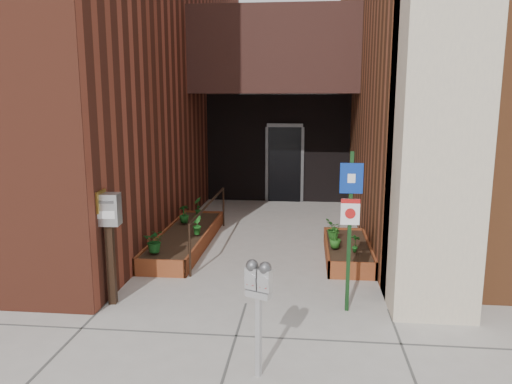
# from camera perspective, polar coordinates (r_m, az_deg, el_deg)

# --- Properties ---
(ground) EXTENTS (80.00, 80.00, 0.00)m
(ground) POSITION_cam_1_polar(r_m,az_deg,el_deg) (7.33, -1.16, -12.63)
(ground) COLOR #9E9991
(ground) RESTS_ON ground
(architecture) EXTENTS (20.00, 14.60, 10.00)m
(architecture) POSITION_cam_1_polar(r_m,az_deg,el_deg) (13.77, 1.71, 19.41)
(architecture) COLOR maroon
(architecture) RESTS_ON ground
(planter_left) EXTENTS (0.90, 3.60, 0.30)m
(planter_left) POSITION_cam_1_polar(r_m,az_deg,el_deg) (10.07, -8.07, -5.36)
(planter_left) COLOR brown
(planter_left) RESTS_ON ground
(planter_right) EXTENTS (0.80, 2.20, 0.30)m
(planter_right) POSITION_cam_1_polar(r_m,az_deg,el_deg) (9.33, 10.41, -6.73)
(planter_right) COLOR brown
(planter_right) RESTS_ON ground
(handrail) EXTENTS (0.04, 3.34, 0.90)m
(handrail) POSITION_cam_1_polar(r_m,az_deg,el_deg) (9.76, -5.38, -2.09)
(handrail) COLOR black
(handrail) RESTS_ON ground
(parking_meter) EXTENTS (0.30, 0.20, 1.28)m
(parking_meter) POSITION_cam_1_polar(r_m,az_deg,el_deg) (5.21, 0.29, -10.87)
(parking_meter) COLOR #B6B6B8
(parking_meter) RESTS_ON ground
(sign_post) EXTENTS (0.30, 0.07, 2.22)m
(sign_post) POSITION_cam_1_polar(r_m,az_deg,el_deg) (6.79, 10.70, -2.61)
(sign_post) COLOR #123415
(sign_post) RESTS_ON ground
(payment_dropbox) EXTENTS (0.34, 0.27, 1.61)m
(payment_dropbox) POSITION_cam_1_polar(r_m,az_deg,el_deg) (7.26, -16.46, -3.64)
(payment_dropbox) COLOR black
(payment_dropbox) RESTS_ON ground
(shrub_left_a) EXTENTS (0.40, 0.40, 0.41)m
(shrub_left_a) POSITION_cam_1_polar(r_m,az_deg,el_deg) (8.72, -11.46, -5.48)
(shrub_left_a) COLOR #195A1E
(shrub_left_a) RESTS_ON planter_left
(shrub_left_b) EXTENTS (0.29, 0.29, 0.37)m
(shrub_left_b) POSITION_cam_1_polar(r_m,az_deg,el_deg) (9.73, -6.82, -3.75)
(shrub_left_b) COLOR #1C621D
(shrub_left_b) RESTS_ON planter_left
(shrub_left_c) EXTENTS (0.30, 0.30, 0.38)m
(shrub_left_c) POSITION_cam_1_polar(r_m,az_deg,el_deg) (10.64, -8.22, -2.49)
(shrub_left_c) COLOR #17521A
(shrub_left_c) RESTS_ON planter_left
(shrub_left_d) EXTENTS (0.29, 0.29, 0.41)m
(shrub_left_d) POSITION_cam_1_polar(r_m,az_deg,el_deg) (11.30, -6.68, -1.60)
(shrub_left_d) COLOR #195A1C
(shrub_left_d) RESTS_ON planter_left
(shrub_right_a) EXTENTS (0.25, 0.25, 0.37)m
(shrub_right_a) POSITION_cam_1_polar(r_m,az_deg,el_deg) (8.92, 9.03, -5.13)
(shrub_right_a) COLOR #245F1B
(shrub_right_a) RESTS_ON planter_right
(shrub_right_b) EXTENTS (0.23, 0.23, 0.32)m
(shrub_right_b) POSITION_cam_1_polar(r_m,az_deg,el_deg) (8.74, 11.29, -5.75)
(shrub_right_b) COLOR #1A5E1C
(shrub_right_b) RESTS_ON planter_right
(shrub_right_c) EXTENTS (0.37, 0.37, 0.37)m
(shrub_right_c) POSITION_cam_1_polar(r_m,az_deg,el_deg) (9.48, 8.85, -4.18)
(shrub_right_c) COLOR #1D5518
(shrub_right_c) RESTS_ON planter_right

